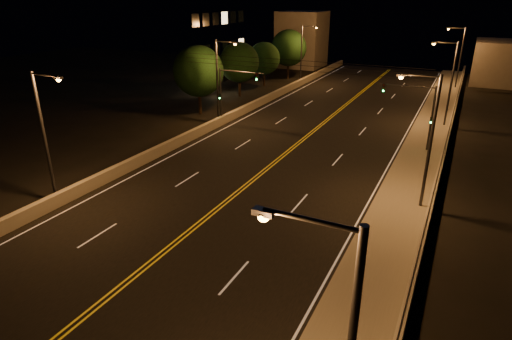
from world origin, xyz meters
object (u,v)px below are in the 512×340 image
at_px(streetlight_2, 449,79).
at_px(streetlight_5, 220,76).
at_px(traffic_signal_left, 229,90).
at_px(streetlight_4, 46,130).
at_px(streetlight_6, 303,50).
at_px(tree_2, 264,58).
at_px(tree_0, 198,71).
at_px(tree_1, 239,62).
at_px(tree_3, 289,48).
at_px(streetlight_1, 427,135).
at_px(streetlight_3, 459,54).
at_px(traffic_signal_right, 420,110).

relative_size(streetlight_2, streetlight_5, 1.00).
xyz_separation_m(streetlight_2, traffic_signal_left, (-20.29, -9.01, -1.29)).
relative_size(streetlight_4, streetlight_6, 1.00).
bearing_deg(tree_2, traffic_signal_left, -74.58).
xyz_separation_m(tree_0, tree_1, (-0.29, 10.22, -0.36)).
bearing_deg(tree_3, tree_2, -98.18).
bearing_deg(streetlight_1, streetlight_6, 120.46).
bearing_deg(tree_3, streetlight_6, -38.69).
bearing_deg(tree_1, streetlight_4, -82.40).
distance_m(streetlight_3, traffic_signal_right, 30.81).
bearing_deg(traffic_signal_left, tree_0, 154.56).
distance_m(streetlight_1, tree_0, 29.25).
xyz_separation_m(tree_1, tree_3, (0.98, 14.98, 0.39)).
xyz_separation_m(streetlight_2, tree_1, (-25.93, 3.76, -0.52)).
bearing_deg(tree_1, tree_2, 90.34).
relative_size(streetlight_5, traffic_signal_left, 1.47).
relative_size(streetlight_2, traffic_signal_right, 1.47).
xyz_separation_m(streetlight_4, tree_1, (-4.52, 33.83, -0.52)).
xyz_separation_m(streetlight_2, streetlight_5, (-21.42, -8.93, 0.00)).
height_order(traffic_signal_right, tree_2, tree_2).
bearing_deg(streetlight_4, traffic_signal_right, 46.64).
height_order(streetlight_3, tree_2, streetlight_3).
bearing_deg(streetlight_3, streetlight_4, -112.46).
relative_size(streetlight_3, tree_0, 1.12).
distance_m(streetlight_2, streetlight_5, 23.20).
bearing_deg(streetlight_2, tree_3, 143.09).
bearing_deg(tree_2, streetlight_2, -24.12).
relative_size(streetlight_2, streetlight_4, 1.00).
distance_m(streetlight_4, streetlight_6, 45.97).
distance_m(streetlight_3, tree_3, 25.14).
distance_m(streetlight_5, traffic_signal_left, 1.72).
bearing_deg(streetlight_1, streetlight_2, 90.00).
xyz_separation_m(traffic_signal_right, tree_3, (-23.43, 27.75, 1.15)).
distance_m(traffic_signal_right, traffic_signal_left, 18.75).
height_order(streetlight_2, streetlight_6, same).
distance_m(streetlight_3, streetlight_6, 22.20).
bearing_deg(streetlight_4, streetlight_5, 90.00).
bearing_deg(streetlight_1, traffic_signal_left, 150.43).
distance_m(streetlight_4, tree_0, 23.98).
xyz_separation_m(streetlight_1, tree_0, (-25.65, 14.06, -0.16)).
distance_m(streetlight_4, tree_2, 41.96).
bearing_deg(traffic_signal_left, streetlight_2, 23.95).
xyz_separation_m(streetlight_3, tree_2, (-25.98, -10.10, -0.97)).
height_order(streetlight_2, tree_0, streetlight_2).
relative_size(tree_0, tree_1, 1.08).
bearing_deg(traffic_signal_left, tree_3, 99.56).
xyz_separation_m(tree_0, tree_3, (0.69, 25.20, 0.03)).
relative_size(streetlight_2, traffic_signal_left, 1.47).
height_order(streetlight_2, traffic_signal_right, streetlight_2).
bearing_deg(traffic_signal_right, tree_2, 139.83).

